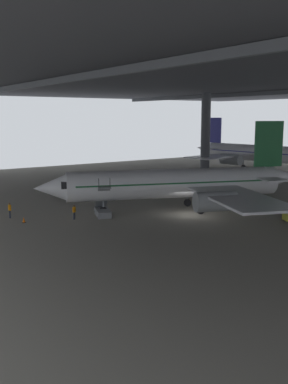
{
  "coord_description": "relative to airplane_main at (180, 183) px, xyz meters",
  "views": [
    {
      "loc": [
        37.14,
        -31.86,
        10.97
      ],
      "look_at": [
        -3.82,
        -3.57,
        2.4
      ],
      "focal_mm": 41.37,
      "sensor_mm": 36.0,
      "label": 1
    }
  ],
  "objects": [
    {
      "name": "ground_plane",
      "position": [
        2.3,
        -0.4,
        -3.25
      ],
      "size": [
        110.0,
        110.0,
        0.0
      ],
      "primitive_type": "plane",
      "color": "gray"
    },
    {
      "name": "hangar_structure",
      "position": [
        2.21,
        13.37,
        12.6
      ],
      "size": [
        121.0,
        99.0,
        16.48
      ],
      "color": "#4C4F54",
      "rests_on": "ground_plane"
    },
    {
      "name": "airplane_main",
      "position": [
        0.0,
        0.0,
        0.0
      ],
      "size": [
        31.32,
        31.46,
        10.39
      ],
      "color": "white",
      "rests_on": "ground_plane"
    },
    {
      "name": "boarding_stairs",
      "position": [
        -2.81,
        -8.67,
        -2.54
      ],
      "size": [
        4.21,
        2.74,
        4.43
      ],
      "color": "slate",
      "rests_on": "ground_plane"
    },
    {
      "name": "crew_worker_near_nose",
      "position": [
        -7.48,
        -17.59,
        -2.27
      ],
      "size": [
        0.55,
        0.23,
        1.72
      ],
      "color": "#232838",
      "rests_on": "ground_plane"
    },
    {
      "name": "crew_worker_by_stairs",
      "position": [
        -2.97,
        -12.09,
        -2.35
      ],
      "size": [
        0.39,
        0.45,
        1.59
      ],
      "color": "#232838",
      "rests_on": "ground_plane"
    },
    {
      "name": "airplane_distant",
      "position": [
        -23.18,
        39.99,
        0.04
      ],
      "size": [
        33.44,
        32.6,
        10.62
      ],
      "color": "white",
      "rests_on": "ground_plane"
    },
    {
      "name": "traffic_cone_orange",
      "position": [
        -4.65,
        -17.06,
        -2.96
      ],
      "size": [
        0.36,
        0.36,
        0.6
      ],
      "color": "black",
      "rests_on": "ground_plane"
    }
  ]
}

